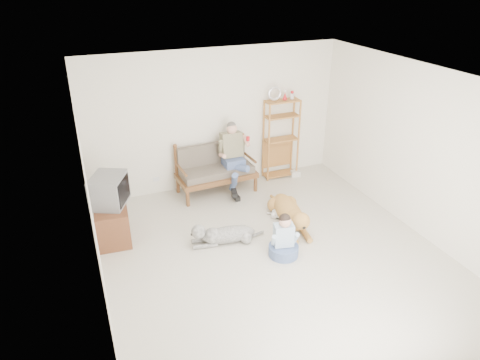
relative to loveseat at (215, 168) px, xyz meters
name	(u,v)px	position (x,y,z in m)	size (l,w,h in m)	color
floor	(276,257)	(0.14, -2.43, -0.49)	(5.50, 5.50, 0.00)	silver
ceiling	(284,81)	(0.14, -2.43, 2.21)	(5.50, 5.50, 0.00)	white
wall_back	(216,119)	(0.14, 0.32, 0.86)	(5.00, 5.00, 0.00)	white
wall_front	(423,311)	(0.14, -5.18, 0.86)	(5.00, 5.00, 0.00)	white
wall_left	(92,213)	(-2.36, -2.43, 0.86)	(5.50, 5.50, 0.00)	white
wall_right	(421,152)	(2.64, -2.43, 0.86)	(5.50, 5.50, 0.00)	white
loveseat	(215,168)	(0.00, 0.00, 0.00)	(1.54, 0.78, 0.95)	brown
man	(234,163)	(0.31, -0.24, 0.15)	(0.53, 0.75, 1.22)	slate
etagere	(281,138)	(1.47, 0.12, 0.36)	(0.73, 0.32, 1.93)	#BC783B
book_stack	(296,173)	(1.78, -0.02, -0.43)	(0.19, 0.14, 0.12)	white
tv_stand	(112,221)	(-2.08, -0.95, -0.19)	(0.56, 0.93, 0.60)	brown
crt_tv	(109,190)	(-2.05, -0.92, 0.36)	(0.68, 0.74, 0.49)	slate
wall_outlet	(156,179)	(-1.11, 0.31, -0.19)	(0.12, 0.02, 0.08)	silver
golden_retriever	(291,214)	(0.79, -1.66, -0.28)	(0.57, 1.64, 0.50)	#C48944
shaggy_dog	(222,234)	(-0.49, -1.75, -0.33)	(1.28, 0.41, 0.38)	beige
terrier	(286,215)	(0.78, -1.53, -0.38)	(0.43, 0.56, 0.25)	white
child	(284,241)	(0.28, -2.41, -0.22)	(0.46, 0.46, 0.73)	slate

